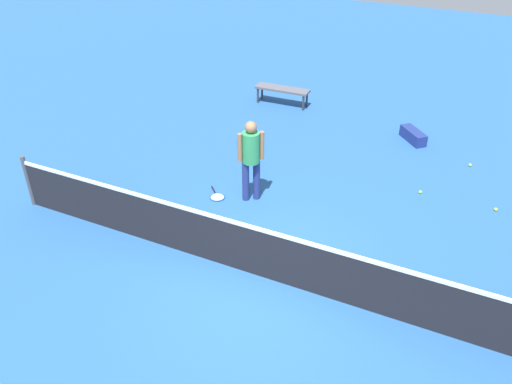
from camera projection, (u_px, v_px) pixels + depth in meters
name	position (u px, v px, depth m)	size (l,w,h in m)	color
ground_plane	(262.00, 276.00, 8.71)	(40.00, 40.00, 0.00)	#265693
court_net	(262.00, 252.00, 8.45)	(10.09, 0.09, 1.07)	#4C4C51
player_near_side	(251.00, 155.00, 10.16)	(0.48, 0.48, 1.70)	navy
tennis_racket_near_player	(217.00, 196.00, 10.74)	(0.53, 0.53, 0.03)	blue
tennis_ball_near_player	(155.00, 216.00, 10.13)	(0.07, 0.07, 0.07)	#C6E033
tennis_ball_by_net	(420.00, 192.00, 10.85)	(0.07, 0.07, 0.07)	#C6E033
tennis_ball_midcourt	(496.00, 209.00, 10.31)	(0.07, 0.07, 0.07)	#C6E033
tennis_ball_baseline	(470.00, 165.00, 11.80)	(0.07, 0.07, 0.07)	#C6E033
courtside_bench	(282.00, 90.00, 14.56)	(1.51, 0.45, 0.48)	#595960
equipment_bag	(412.00, 135.00, 12.83)	(0.75, 0.78, 0.28)	navy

